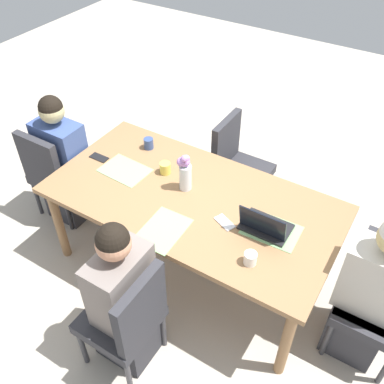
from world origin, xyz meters
TOP-DOWN VIEW (x-y plane):
  - ground_plane at (0.00, 0.00)m, footprint 10.00×10.00m
  - dining_table at (0.00, 0.00)m, footprint 2.08×1.06m
  - chair_head_right_left_near at (1.36, 0.08)m, footprint 0.44×0.44m
  - person_head_right_left_near at (1.30, 0.01)m, footprint 0.40×0.36m
  - chair_near_left_mid at (0.09, -0.89)m, footprint 0.44×0.44m
  - person_near_left_mid at (0.02, -0.83)m, footprint 0.36×0.40m
  - chair_head_left_left_far at (-1.32, -0.10)m, footprint 0.44×0.44m
  - person_head_left_left_far at (-1.26, -0.02)m, footprint 0.40×0.36m
  - chair_far_right_near at (-0.05, 0.83)m, footprint 0.44×0.44m
  - flower_vase at (-0.09, 0.06)m, footprint 0.10×0.10m
  - placemat_head_right_left_near at (0.61, 0.00)m, footprint 0.37×0.27m
  - placemat_near_left_mid at (0.01, -0.37)m, footprint 0.27×0.37m
  - placemat_head_left_left_far at (-0.60, -0.01)m, footprint 0.37×0.28m
  - laptop_head_right_left_near at (0.57, -0.02)m, footprint 0.32×0.22m
  - coffee_mug_near_left at (-0.61, 0.32)m, footprint 0.08×0.08m
  - coffee_mug_near_right at (-0.32, 0.13)m, footprint 0.08×0.08m
  - coffee_mug_centre_left at (0.61, -0.32)m, footprint 0.08×0.08m
  - phone_black at (-0.87, 0.01)m, footprint 0.15×0.07m
  - phone_silver at (0.32, -0.10)m, footprint 0.17×0.13m

SIDE VIEW (x-z plane):
  - ground_plane at x=0.00m, z-range 0.00..0.00m
  - chair_head_right_left_near at x=1.36m, z-range 0.05..0.95m
  - chair_near_left_mid at x=0.09m, z-range 0.05..0.95m
  - chair_head_left_left_far at x=-1.32m, z-range 0.05..0.95m
  - chair_far_right_near at x=-0.05m, z-range 0.05..0.95m
  - person_head_right_left_near at x=1.30m, z-range -0.07..1.12m
  - person_near_left_mid at x=0.02m, z-range -0.07..1.12m
  - person_head_left_left_far at x=-1.26m, z-range -0.07..1.12m
  - dining_table at x=0.00m, z-range 0.31..1.06m
  - placemat_head_right_left_near at x=0.61m, z-range 0.75..0.76m
  - placemat_near_left_mid at x=0.01m, z-range 0.75..0.76m
  - placemat_head_left_left_far at x=-0.60m, z-range 0.75..0.76m
  - phone_black at x=-0.87m, z-range 0.75..0.76m
  - phone_silver at x=0.32m, z-range 0.75..0.76m
  - coffee_mug_centre_left at x=0.61m, z-range 0.75..0.83m
  - coffee_mug_near_right at x=-0.32m, z-range 0.75..0.84m
  - coffee_mug_near_left at x=-0.61m, z-range 0.75..0.84m
  - laptop_head_right_left_near at x=0.57m, z-range 0.69..0.90m
  - flower_vase at x=-0.09m, z-range 0.76..1.07m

